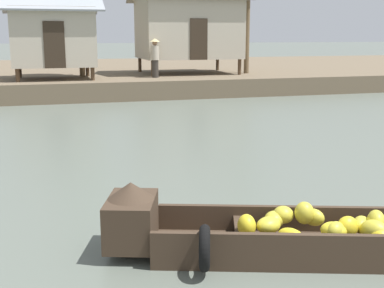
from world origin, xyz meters
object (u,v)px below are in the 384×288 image
banana_boat (312,230)px  vendor_person (155,56)px  stilt_house_mid_right (53,35)px  stilt_house_right (188,26)px

banana_boat → vendor_person: 16.84m
banana_boat → stilt_house_mid_right: size_ratio=1.22×
banana_boat → vendor_person: (1.72, 16.69, 1.38)m
banana_boat → stilt_house_right: size_ratio=0.94×
banana_boat → stilt_house_mid_right: bearing=98.1°
stilt_house_mid_right → vendor_person: size_ratio=2.40×
stilt_house_right → vendor_person: 3.18m
vendor_person → stilt_house_mid_right: bearing=172.6°
banana_boat → stilt_house_mid_right: (-2.45, 17.23, 2.25)m
banana_boat → stilt_house_right: (3.77, 18.76, 2.67)m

